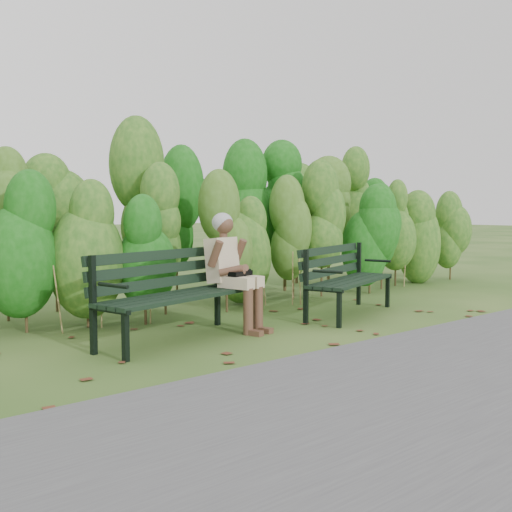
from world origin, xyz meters
TOP-DOWN VIEW (x-y plane):
  - ground at (0.00, 0.00)m, footprint 80.00×80.00m
  - footpath at (0.00, -2.20)m, footprint 60.00×2.50m
  - hedge_band at (0.00, 1.86)m, footprint 11.04×1.67m
  - leaf_litter at (0.39, -0.09)m, footprint 6.09×2.26m
  - bench_left at (-1.09, 0.32)m, footprint 1.80×0.94m
  - bench_right at (1.22, 0.20)m, footprint 1.72×1.04m
  - seated_woman at (-0.36, 0.32)m, footprint 0.50×0.73m

SIDE VIEW (x-z plane):
  - ground at x=0.00m, z-range 0.00..0.00m
  - leaf_litter at x=0.39m, z-range 0.00..0.01m
  - footpath at x=0.00m, z-range 0.00..0.01m
  - bench_right at x=1.22m, z-range 0.07..0.89m
  - bench_left at x=-1.09m, z-range 0.08..0.94m
  - seated_woman at x=-0.36m, z-range 0.08..1.30m
  - hedge_band at x=0.00m, z-range 0.05..2.47m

